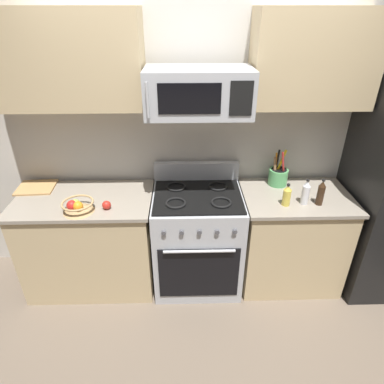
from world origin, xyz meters
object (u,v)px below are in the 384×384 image
object	(u,v)px
apple_loose	(107,205)
utensil_crock	(278,176)
microwave	(199,92)
bottle_vinegar	(306,193)
bottle_soy	(321,193)
bottle_oil	(287,196)
cutting_board	(36,187)
range_oven	(197,238)
fruit_basket	(77,206)

from	to	relation	value
apple_loose	utensil_crock	bearing A→B (deg)	14.63
microwave	bottle_vinegar	world-z (taller)	microwave
apple_loose	bottle_soy	bearing A→B (deg)	0.92
microwave	bottle_oil	size ratio (longest dim) A/B	4.07
utensil_crock	bottle_vinegar	bearing A→B (deg)	-68.26
cutting_board	apple_loose	bearing A→B (deg)	-27.57
bottle_vinegar	bottle_soy	distance (m)	0.12
range_oven	utensil_crock	world-z (taller)	utensil_crock
apple_loose	cutting_board	size ratio (longest dim) A/B	0.22
bottle_vinegar	bottle_oil	bearing A→B (deg)	-173.06
microwave	utensil_crock	bearing A→B (deg)	13.66
bottle_soy	bottle_oil	bearing A→B (deg)	-179.10
fruit_basket	bottle_soy	bearing A→B (deg)	1.89
apple_loose	bottle_soy	size ratio (longest dim) A/B	0.31
apple_loose	bottle_oil	size ratio (longest dim) A/B	0.37
apple_loose	bottle_vinegar	size ratio (longest dim) A/B	0.32
microwave	apple_loose	size ratio (longest dim) A/B	11.08
microwave	fruit_basket	distance (m)	1.26
utensil_crock	range_oven	bearing A→B (deg)	-164.20
range_oven	bottle_oil	size ratio (longest dim) A/B	5.75
apple_loose	bottle_vinegar	bearing A→B (deg)	1.52
bottle_vinegar	bottle_oil	distance (m)	0.16
cutting_board	bottle_soy	size ratio (longest dim) A/B	1.39
utensil_crock	microwave	bearing A→B (deg)	-166.34
bottle_oil	bottle_soy	bearing A→B (deg)	0.90
utensil_crock	apple_loose	size ratio (longest dim) A/B	4.90
microwave	bottle_oil	xyz separation A→B (m)	(0.70, -0.18, -0.77)
cutting_board	bottle_vinegar	world-z (taller)	bottle_vinegar
range_oven	fruit_basket	bearing A→B (deg)	-167.45
microwave	bottle_soy	world-z (taller)	microwave
microwave	bottle_soy	size ratio (longest dim) A/B	3.46
utensil_crock	bottle_oil	xyz separation A→B (m)	(-0.02, -0.35, 0.00)
fruit_basket	bottle_oil	world-z (taller)	bottle_oil
utensil_crock	bottle_oil	size ratio (longest dim) A/B	1.80
cutting_board	bottle_oil	bearing A→B (deg)	-9.04
utensil_crock	bottle_soy	bearing A→B (deg)	-54.36
apple_loose	bottle_oil	bearing A→B (deg)	0.93
bottle_vinegar	utensil_crock	bearing A→B (deg)	111.74
range_oven	bottle_soy	distance (m)	1.12
fruit_basket	bottle_vinegar	distance (m)	1.80
microwave	bottle_oil	world-z (taller)	microwave
fruit_basket	cutting_board	xyz separation A→B (m)	(-0.47, 0.39, -0.04)
apple_loose	microwave	bearing A→B (deg)	15.59
range_oven	cutting_board	bearing A→B (deg)	172.51
utensil_crock	bottle_soy	xyz separation A→B (m)	(0.25, -0.35, 0.02)
utensil_crock	bottle_vinegar	size ratio (longest dim) A/B	1.57
bottle_vinegar	range_oven	bearing A→B (deg)	171.26
microwave	fruit_basket	world-z (taller)	microwave
apple_loose	range_oven	bearing A→B (deg)	13.46
cutting_board	bottle_soy	world-z (taller)	bottle_soy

